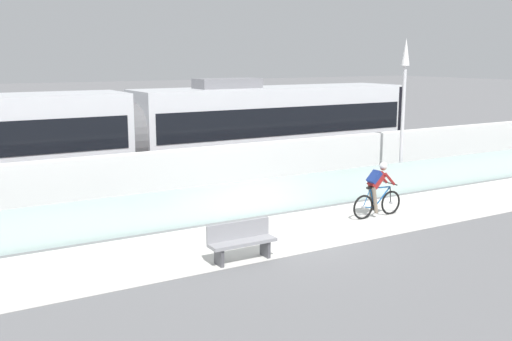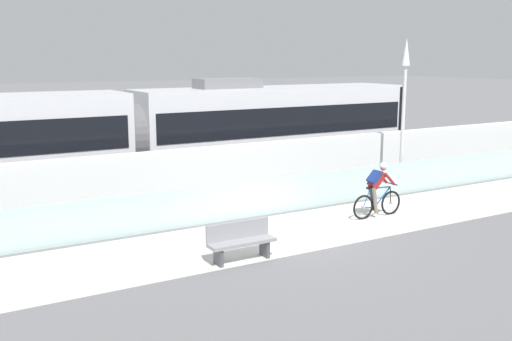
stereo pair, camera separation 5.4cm
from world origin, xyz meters
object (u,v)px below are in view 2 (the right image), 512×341
object	(u,v)px
lamp_post_antenna	(404,96)
bench	(241,240)
cyclist_on_bike	(378,190)
tram	(130,137)

from	to	relation	value
lamp_post_antenna	bench	distance (m)	9.30
cyclist_on_bike	bench	distance (m)	5.38
tram	lamp_post_antenna	bearing A→B (deg)	-30.36
cyclist_on_bike	lamp_post_antenna	bearing A→B (deg)	36.01
bench	lamp_post_antenna	bearing A→B (deg)	22.80
tram	cyclist_on_bike	xyz separation A→B (m)	(5.06, -6.85, -1.09)
tram	cyclist_on_bike	distance (m)	8.59
lamp_post_antenna	tram	bearing A→B (deg)	149.64
cyclist_on_bike	lamp_post_antenna	size ratio (longest dim) A/B	0.34
tram	bench	size ratio (longest dim) A/B	14.10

